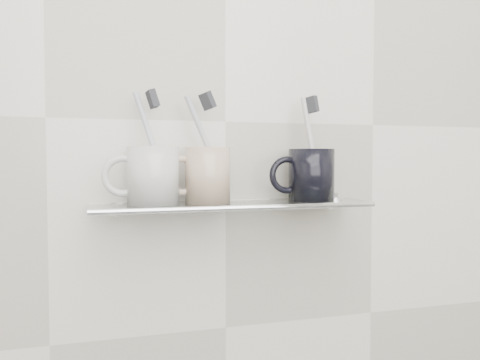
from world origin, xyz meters
name	(u,v)px	position (x,y,z in m)	size (l,w,h in m)	color
wall_back	(226,122)	(0.00, 1.10, 1.25)	(2.50, 2.50, 0.00)	silver
shelf_glass	(234,205)	(0.00, 1.04, 1.10)	(0.50, 0.12, 0.01)	silver
shelf_rail	(243,208)	(0.00, 0.98, 1.10)	(0.01, 0.01, 0.50)	silver
bracket_left	(113,212)	(-0.21, 1.09, 1.09)	(0.02, 0.02, 0.03)	silver
bracket_right	(328,205)	(0.21, 1.09, 1.09)	(0.02, 0.02, 0.03)	silver
mug_left	(153,176)	(-0.14, 1.04, 1.15)	(0.09, 0.09, 0.10)	silver
mug_left_handle	(123,176)	(-0.19, 1.04, 1.15)	(0.07, 0.07, 0.01)	silver
toothbrush_left	(153,146)	(-0.14, 1.04, 1.20)	(0.01, 0.01, 0.19)	#AEB5C7
bristles_left	(153,99)	(-0.14, 1.04, 1.28)	(0.01, 0.02, 0.03)	#2B2C31
mug_center	(208,175)	(-0.05, 1.04, 1.15)	(0.08, 0.08, 0.10)	beige
mug_center_handle	(182,176)	(-0.09, 1.04, 1.15)	(0.07, 0.07, 0.01)	beige
toothbrush_center	(208,146)	(-0.05, 1.04, 1.20)	(0.01, 0.01, 0.19)	#B1B0BC
bristles_center	(207,101)	(-0.05, 1.04, 1.28)	(0.01, 0.02, 0.03)	#2B2C31
mug_right	(311,175)	(0.15, 1.04, 1.15)	(0.09, 0.09, 0.10)	black
mug_right_handle	(287,175)	(0.10, 1.04, 1.15)	(0.07, 0.07, 0.01)	black
toothbrush_right	(311,147)	(0.15, 1.04, 1.20)	(0.01, 0.01, 0.19)	silver
bristles_right	(312,105)	(0.15, 1.04, 1.28)	(0.01, 0.02, 0.03)	#2B2C31
chrome_cap	(334,196)	(0.20, 1.04, 1.11)	(0.03, 0.03, 0.01)	silver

